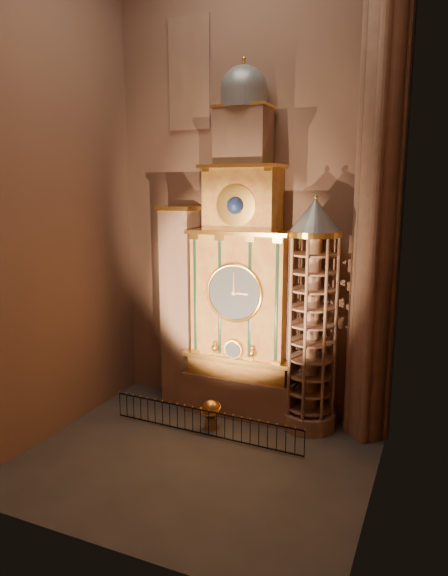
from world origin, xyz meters
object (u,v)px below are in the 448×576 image
at_px(stair_turret, 312,319).
at_px(iron_railing, 204,423).
at_px(portrait_tower, 180,306).
at_px(celestial_globe, 211,412).
at_px(astronomical_clock, 242,281).

bearing_deg(stair_turret, iron_railing, -145.34).
xyz_separation_m(portrait_tower, celestial_globe, (2.80, -2.37, -4.29)).
distance_m(portrait_tower, celestial_globe, 5.64).
bearing_deg(portrait_tower, celestial_globe, -40.27).
relative_size(portrait_tower, celestial_globe, 7.12).
xyz_separation_m(astronomical_clock, portrait_tower, (-3.40, 0.02, -1.53)).
relative_size(astronomical_clock, iron_railing, 1.79).
height_order(stair_turret, celestial_globe, stair_turret).
bearing_deg(portrait_tower, iron_railing, -47.58).
relative_size(portrait_tower, stair_turret, 0.94).
xyz_separation_m(astronomical_clock, celestial_globe, (-0.60, -2.35, -5.82)).
bearing_deg(celestial_globe, portrait_tower, 139.73).
relative_size(astronomical_clock, celestial_globe, 11.65).
bearing_deg(astronomical_clock, stair_turret, -4.30).
relative_size(celestial_globe, iron_railing, 0.15).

